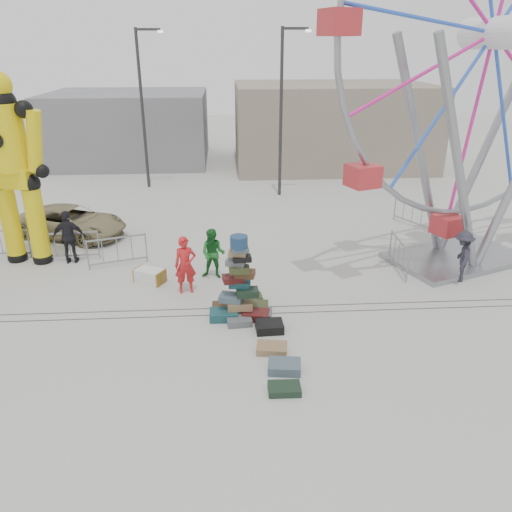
{
  "coord_description": "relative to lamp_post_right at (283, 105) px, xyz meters",
  "views": [
    {
      "loc": [
        0.2,
        -12.05,
        7.22
      ],
      "look_at": [
        1.09,
        2.02,
        1.22
      ],
      "focal_mm": 35.0,
      "sensor_mm": 36.0,
      "label": 1
    }
  ],
  "objects": [
    {
      "name": "steamer_trunk",
      "position": [
        -5.45,
        -10.06,
        -4.26
      ],
      "size": [
        1.1,
        0.94,
        0.44
      ],
      "primitive_type": "cube",
      "rotation": [
        0.0,
        0.0,
        -0.5
      ],
      "color": "silver",
      "rests_on": "ground"
    },
    {
      "name": "pedestrian_grey",
      "position": [
        4.75,
        -10.57,
        -3.62
      ],
      "size": [
        0.99,
        1.27,
        1.72
      ],
      "primitive_type": "imported",
      "rotation": [
        0.0,
        0.0,
        -1.93
      ],
      "color": "#262531",
      "rests_on": "ground"
    },
    {
      "name": "pedestrian_black",
      "position": [
        -8.44,
        -8.26,
        -3.52
      ],
      "size": [
        1.15,
        0.52,
        1.93
      ],
      "primitive_type": "imported",
      "rotation": [
        0.0,
        0.0,
        3.19
      ],
      "color": "black",
      "rests_on": "ground"
    },
    {
      "name": "building_left",
      "position": [
        -9.09,
        9.0,
        -2.28
      ],
      "size": [
        10.0,
        8.0,
        4.4
      ],
      "primitive_type": "cube",
      "color": "gray",
      "rests_on": "ground"
    },
    {
      "name": "pedestrian_red",
      "position": [
        -4.19,
        -10.84,
        -3.56
      ],
      "size": [
        0.73,
        0.53,
        1.84
      ],
      "primitive_type": "imported",
      "rotation": [
        0.0,
        0.0,
        0.14
      ],
      "color": "red",
      "rests_on": "ground"
    },
    {
      "name": "row_case_0",
      "position": [
        -2.23,
        -11.6,
        -4.39
      ],
      "size": [
        0.78,
        0.56,
        0.19
      ],
      "primitive_type": "cube",
      "rotation": [
        0.0,
        0.0,
        0.1
      ],
      "color": "#3A4020",
      "rests_on": "ground"
    },
    {
      "name": "row_case_1",
      "position": [
        -2.05,
        -12.57,
        -4.38
      ],
      "size": [
        0.85,
        0.66,
        0.2
      ],
      "primitive_type": "cube",
      "rotation": [
        0.0,
        0.0,
        -0.17
      ],
      "color": "slate",
      "rests_on": "ground"
    },
    {
      "name": "barricade_wheel_back",
      "position": [
        5.06,
        -5.19,
        -3.93
      ],
      "size": [
        1.02,
        1.82,
        1.1
      ],
      "primitive_type": null,
      "rotation": [
        0.0,
        0.0,
        -1.08
      ],
      "color": "gray",
      "rests_on": "ground"
    },
    {
      "name": "track_line_near",
      "position": [
        -3.09,
        -12.4,
        -4.48
      ],
      "size": [
        40.0,
        0.04,
        0.01
      ],
      "primitive_type": "cube",
      "color": "#47443F",
      "rests_on": "ground"
    },
    {
      "name": "barricade_dummy_b",
      "position": [
        -8.53,
        -8.08,
        -3.93
      ],
      "size": [
        2.0,
        0.29,
        1.1
      ],
      "primitive_type": null,
      "rotation": [
        0.0,
        0.0,
        0.09
      ],
      "color": "gray",
      "rests_on": "ground"
    },
    {
      "name": "row_case_3",
      "position": [
        -1.81,
        -14.34,
        -4.39
      ],
      "size": [
        0.84,
        0.64,
        0.18
      ],
      "primitive_type": "cube",
      "rotation": [
        0.0,
        0.0,
        -0.15
      ],
      "color": "#94724B",
      "rests_on": "ground"
    },
    {
      "name": "row_case_4",
      "position": [
        -1.59,
        -15.18,
        -4.36
      ],
      "size": [
        0.84,
        0.66,
        0.23
      ],
      "primitive_type": "cube",
      "rotation": [
        0.0,
        0.0,
        -0.13
      ],
      "color": "#4B606C",
      "rests_on": "ground"
    },
    {
      "name": "ground",
      "position": [
        -3.09,
        -13.0,
        -4.48
      ],
      "size": [
        90.0,
        90.0,
        0.0
      ],
      "primitive_type": "plane",
      "color": "#9E9E99",
      "rests_on": "ground"
    },
    {
      "name": "barricade_dummy_c",
      "position": [
        -6.73,
        -8.66,
        -3.93
      ],
      "size": [
        1.94,
        0.7,
        1.1
      ],
      "primitive_type": null,
      "rotation": [
        0.0,
        0.0,
        0.31
      ],
      "color": "gray",
      "rests_on": "ground"
    },
    {
      "name": "barricade_dummy_a",
      "position": [
        -11.08,
        -7.69,
        -3.93
      ],
      "size": [
        2.0,
        0.13,
        1.1
      ],
      "primitive_type": null,
      "rotation": [
        0.0,
        0.0,
        -0.02
      ],
      "color": "gray",
      "rests_on": "ground"
    },
    {
      "name": "pedestrian_green",
      "position": [
        -3.35,
        -9.83,
        -3.63
      ],
      "size": [
        0.95,
        0.82,
        1.71
      ],
      "primitive_type": "imported",
      "rotation": [
        0.0,
        0.0,
        -0.23
      ],
      "color": "#196723",
      "rests_on": "ground"
    },
    {
      "name": "ferris_wheel",
      "position": [
        5.39,
        -8.92,
        2.09
      ],
      "size": [
        10.79,
        4.34,
        13.35
      ],
      "rotation": [
        0.0,
        0.0,
        0.37
      ],
      "color": "gray",
      "rests_on": "ground"
    },
    {
      "name": "barricade_wheel_front",
      "position": [
        2.99,
        -9.63,
        -3.93
      ],
      "size": [
        0.16,
        2.0,
        1.1
      ],
      "primitive_type": null,
      "rotation": [
        0.0,
        0.0,
        1.54
      ],
      "color": "gray",
      "rests_on": "ground"
    },
    {
      "name": "track_line_far",
      "position": [
        -3.09,
        -12.0,
        -4.48
      ],
      "size": [
        40.0,
        0.04,
        0.01
      ],
      "primitive_type": "cube",
      "color": "#47443F",
      "rests_on": "ground"
    },
    {
      "name": "suitcase_tower",
      "position": [
        -2.57,
        -12.45,
        -3.79
      ],
      "size": [
        1.73,
        1.54,
        2.47
      ],
      "rotation": [
        0.0,
        0.0,
        -0.07
      ],
      "color": "#1B4A51",
      "rests_on": "ground"
    },
    {
      "name": "row_case_2",
      "position": [
        -1.79,
        -13.34,
        -4.36
      ],
      "size": [
        0.77,
        0.62,
        0.25
      ],
      "primitive_type": "cube",
      "rotation": [
        0.0,
        0.0,
        0.05
      ],
      "color": "black",
      "rests_on": "ground"
    },
    {
      "name": "lamp_post_left",
      "position": [
        -7.0,
        2.0,
        0.0
      ],
      "size": [
        1.41,
        0.25,
        8.0
      ],
      "color": "#2D2D30",
      "rests_on": "ground"
    },
    {
      "name": "building_right",
      "position": [
        3.91,
        7.0,
        -1.98
      ],
      "size": [
        12.0,
        8.0,
        5.0
      ],
      "primitive_type": "cube",
      "color": "gray",
      "rests_on": "ground"
    },
    {
      "name": "crash_test_dummy",
      "position": [
        -9.99,
        -8.04,
        -0.95
      ],
      "size": [
        2.67,
        1.17,
        6.7
      ],
      "rotation": [
        0.0,
        0.0,
        -0.21
      ],
      "color": "black",
      "rests_on": "ground"
    },
    {
      "name": "parked_suv",
      "position": [
        -9.15,
        -5.57,
        -3.86
      ],
      "size": [
        4.91,
        3.57,
        1.24
      ],
      "primitive_type": "imported",
      "rotation": [
        0.0,
        0.0,
        1.19
      ],
      "color": "#8D835B",
      "rests_on": "ground"
    },
    {
      "name": "row_case_5",
      "position": [
        -1.68,
        -15.97,
        -4.4
      ],
      "size": [
        0.74,
        0.49,
        0.17
      ],
      "primitive_type": "cube",
      "rotation": [
        0.0,
        0.0,
        -0.02
      ],
      "color": "#1B3020",
      "rests_on": "ground"
    },
    {
      "name": "lamp_post_right",
      "position": [
        0.0,
        0.0,
        0.0
      ],
      "size": [
        1.41,
        0.25,
        8.0
      ],
      "color": "#2D2D30",
      "rests_on": "ground"
    }
  ]
}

